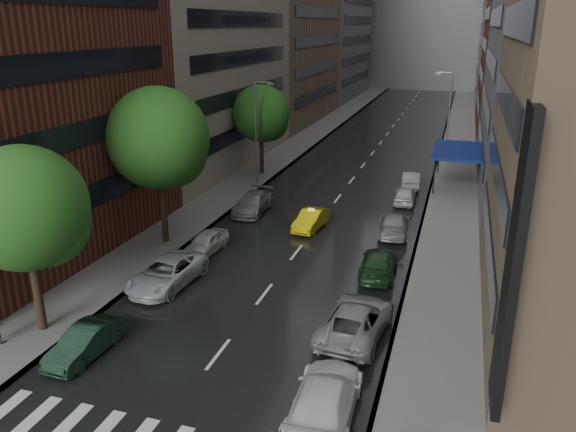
# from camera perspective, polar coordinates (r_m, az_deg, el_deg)

# --- Properties ---
(ground) EXTENTS (220.00, 220.00, 0.00)m
(ground) POSITION_cam_1_polar(r_m,az_deg,el_deg) (22.41, -11.49, -18.90)
(ground) COLOR gray
(ground) RESTS_ON ground
(road) EXTENTS (14.00, 140.00, 0.01)m
(road) POSITION_cam_1_polar(r_m,az_deg,el_deg) (67.29, 9.13, 7.05)
(road) COLOR black
(road) RESTS_ON ground
(sidewalk_left) EXTENTS (4.00, 140.00, 0.15)m
(sidewalk_left) POSITION_cam_1_polar(r_m,az_deg,el_deg) (69.08, 1.67, 7.64)
(sidewalk_left) COLOR gray
(sidewalk_left) RESTS_ON ground
(sidewalk_right) EXTENTS (4.00, 140.00, 0.15)m
(sidewalk_right) POSITION_cam_1_polar(r_m,az_deg,el_deg) (66.65, 16.84, 6.42)
(sidewalk_right) COLOR gray
(sidewalk_right) RESTS_ON ground
(buildings_left) EXTENTS (8.00, 108.00, 38.00)m
(buildings_left) POSITION_cam_1_polar(r_m,az_deg,el_deg) (77.93, -0.88, 20.70)
(buildings_left) COLOR maroon
(buildings_left) RESTS_ON ground
(buildings_right) EXTENTS (8.05, 109.10, 36.00)m
(buildings_right) POSITION_cam_1_polar(r_m,az_deg,el_deg) (72.22, 23.16, 18.66)
(buildings_right) COLOR #937A5B
(buildings_right) RESTS_ON ground
(building_far) EXTENTS (40.00, 14.00, 32.00)m
(building_far) POSITION_cam_1_polar(r_m,az_deg,el_deg) (133.60, 14.13, 19.45)
(building_far) COLOR slate
(building_far) RESTS_ON ground
(tree_near) EXTENTS (5.53, 5.53, 8.82)m
(tree_near) POSITION_cam_1_polar(r_m,az_deg,el_deg) (26.83, -25.24, 0.69)
(tree_near) COLOR #382619
(tree_near) RESTS_ON ground
(tree_mid) EXTENTS (6.35, 6.35, 10.11)m
(tree_mid) POSITION_cam_1_polar(r_m,az_deg,el_deg) (35.73, -13.04, 7.69)
(tree_mid) COLOR #382619
(tree_mid) RESTS_ON ground
(tree_far) EXTENTS (5.28, 5.28, 8.42)m
(tree_far) POSITION_cam_1_polar(r_m,az_deg,el_deg) (52.53, -2.77, 10.34)
(tree_far) COLOR #382619
(tree_far) RESTS_ON ground
(taxi) EXTENTS (1.83, 4.21, 1.35)m
(taxi) POSITION_cam_1_polar(r_m,az_deg,el_deg) (39.13, 2.35, -0.37)
(taxi) COLOR yellow
(taxi) RESTS_ON ground
(parked_cars_left) EXTENTS (2.87, 25.11, 1.52)m
(parked_cars_left) POSITION_cam_1_polar(r_m,az_deg,el_deg) (34.43, -9.18, -3.28)
(parked_cars_left) COLOR #163020
(parked_cars_left) RESTS_ON ground
(parked_cars_right) EXTENTS (3.13, 37.03, 1.61)m
(parked_cars_right) POSITION_cam_1_polar(r_m,az_deg,el_deg) (32.16, 9.12, -4.87)
(parked_cars_right) COLOR white
(parked_cars_right) RESTS_ON ground
(street_lamp_left) EXTENTS (1.74, 0.22, 9.00)m
(street_lamp_left) POSITION_cam_1_polar(r_m,az_deg,el_deg) (49.09, -3.20, 8.69)
(street_lamp_left) COLOR gray
(street_lamp_left) RESTS_ON sidewalk_left
(street_lamp_right) EXTENTS (1.74, 0.22, 9.00)m
(street_lamp_right) POSITION_cam_1_polar(r_m,az_deg,el_deg) (60.91, 15.95, 10.01)
(street_lamp_right) COLOR gray
(street_lamp_right) RESTS_ON sidewalk_right
(awning) EXTENTS (4.00, 8.00, 3.12)m
(awning) POSITION_cam_1_polar(r_m,az_deg,el_deg) (51.34, 16.78, 6.37)
(awning) COLOR navy
(awning) RESTS_ON sidewalk_right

